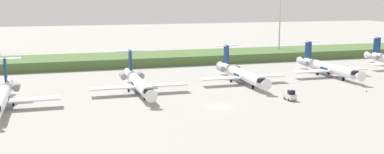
{
  "coord_description": "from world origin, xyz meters",
  "views": [
    {
      "loc": [
        -32.09,
        -86.91,
        22.56
      ],
      "look_at": [
        0.0,
        19.34,
        3.0
      ],
      "focal_mm": 43.16,
      "sensor_mm": 36.0,
      "label": 1
    }
  ],
  "objects_px": {
    "antenna_mast": "(279,33)",
    "baggage_tug": "(290,96)",
    "regional_jet_third": "(138,82)",
    "regional_jet_fourth": "(240,73)",
    "safety_cone_front_marker": "(366,91)",
    "regional_jet_second": "(2,96)",
    "regional_jet_fifth": "(327,67)"
  },
  "relations": [
    {
      "from": "regional_jet_fourth",
      "to": "safety_cone_front_marker",
      "type": "bearing_deg",
      "value": -38.12
    },
    {
      "from": "regional_jet_second",
      "to": "antenna_mast",
      "type": "distance_m",
      "value": 107.39
    },
    {
      "from": "regional_jet_third",
      "to": "baggage_tug",
      "type": "height_order",
      "value": "regional_jet_third"
    },
    {
      "from": "regional_jet_third",
      "to": "antenna_mast",
      "type": "distance_m",
      "value": 79.36
    },
    {
      "from": "regional_jet_fifth",
      "to": "antenna_mast",
      "type": "height_order",
      "value": "antenna_mast"
    },
    {
      "from": "safety_cone_front_marker",
      "to": "antenna_mast",
      "type": "bearing_deg",
      "value": 81.32
    },
    {
      "from": "regional_jet_fourth",
      "to": "regional_jet_second",
      "type": "bearing_deg",
      "value": -168.36
    },
    {
      "from": "antenna_mast",
      "to": "regional_jet_second",
      "type": "bearing_deg",
      "value": -148.31
    },
    {
      "from": "regional_jet_third",
      "to": "regional_jet_fifth",
      "type": "bearing_deg",
      "value": 7.52
    },
    {
      "from": "regional_jet_fourth",
      "to": "safety_cone_front_marker",
      "type": "distance_m",
      "value": 31.17
    },
    {
      "from": "regional_jet_fourth",
      "to": "safety_cone_front_marker",
      "type": "xyz_separation_m",
      "value": [
        24.46,
        -19.19,
        -2.26
      ]
    },
    {
      "from": "regional_jet_second",
      "to": "regional_jet_fifth",
      "type": "relative_size",
      "value": 1.0
    },
    {
      "from": "regional_jet_fourth",
      "to": "baggage_tug",
      "type": "bearing_deg",
      "value": -83.23
    },
    {
      "from": "antenna_mast",
      "to": "safety_cone_front_marker",
      "type": "xyz_separation_m",
      "value": [
        -9.74,
        -63.76,
        -8.74
      ]
    },
    {
      "from": "regional_jet_third",
      "to": "antenna_mast",
      "type": "xyz_separation_m",
      "value": [
        62.13,
        48.94,
        6.48
      ]
    },
    {
      "from": "regional_jet_second",
      "to": "baggage_tug",
      "type": "relative_size",
      "value": 9.69
    },
    {
      "from": "regional_jet_fifth",
      "to": "regional_jet_fourth",
      "type": "bearing_deg",
      "value": -173.88
    },
    {
      "from": "regional_jet_fifth",
      "to": "antenna_mast",
      "type": "bearing_deg",
      "value": 81.35
    },
    {
      "from": "regional_jet_fourth",
      "to": "antenna_mast",
      "type": "xyz_separation_m",
      "value": [
        34.19,
        44.57,
        6.48
      ]
    },
    {
      "from": "baggage_tug",
      "to": "safety_cone_front_marker",
      "type": "xyz_separation_m",
      "value": [
        21.85,
        2.75,
        -0.73
      ]
    },
    {
      "from": "regional_jet_second",
      "to": "antenna_mast",
      "type": "bearing_deg",
      "value": 31.69
    },
    {
      "from": "antenna_mast",
      "to": "baggage_tug",
      "type": "height_order",
      "value": "antenna_mast"
    },
    {
      "from": "antenna_mast",
      "to": "safety_cone_front_marker",
      "type": "distance_m",
      "value": 65.08
    },
    {
      "from": "regional_jet_third",
      "to": "antenna_mast",
      "type": "relative_size",
      "value": 1.43
    },
    {
      "from": "regional_jet_second",
      "to": "regional_jet_third",
      "type": "distance_m",
      "value": 30.0
    },
    {
      "from": "antenna_mast",
      "to": "baggage_tug",
      "type": "relative_size",
      "value": 6.77
    },
    {
      "from": "baggage_tug",
      "to": "safety_cone_front_marker",
      "type": "bearing_deg",
      "value": 7.17
    },
    {
      "from": "regional_jet_fifth",
      "to": "baggage_tug",
      "type": "bearing_deg",
      "value": -135.39
    },
    {
      "from": "regional_jet_fourth",
      "to": "safety_cone_front_marker",
      "type": "height_order",
      "value": "regional_jet_fourth"
    },
    {
      "from": "regional_jet_second",
      "to": "baggage_tug",
      "type": "xyz_separation_m",
      "value": [
        59.62,
        -10.19,
        -1.53
      ]
    },
    {
      "from": "regional_jet_third",
      "to": "regional_jet_fourth",
      "type": "distance_m",
      "value": 28.28
    },
    {
      "from": "regional_jet_second",
      "to": "safety_cone_front_marker",
      "type": "xyz_separation_m",
      "value": [
        81.47,
        -7.44,
        -2.26
      ]
    }
  ]
}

